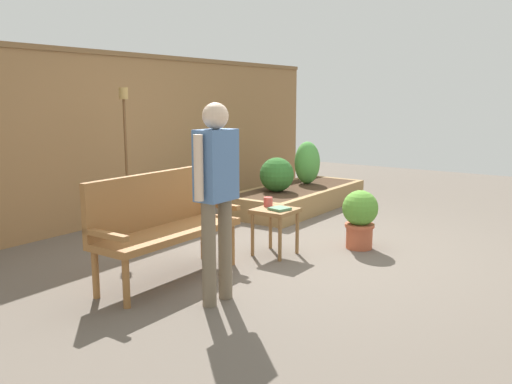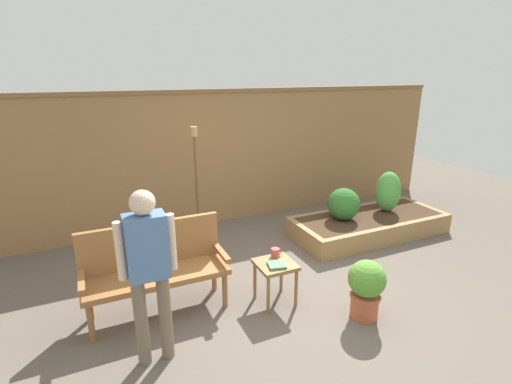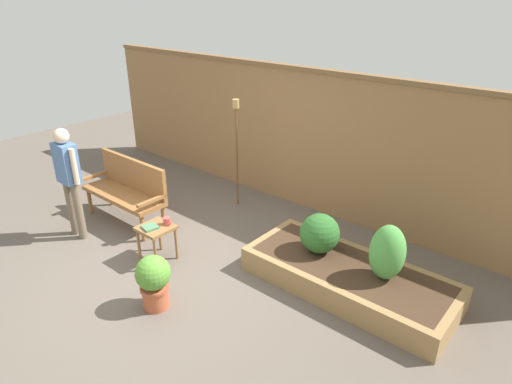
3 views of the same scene
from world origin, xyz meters
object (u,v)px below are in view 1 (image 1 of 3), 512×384
at_px(shrub_far_corner, 307,163).
at_px(cup_on_table, 268,202).
at_px(book_on_table, 280,209).
at_px(shrub_near_bench, 277,175).
at_px(potted_boxwood, 360,216).
at_px(side_table, 275,217).
at_px(tiki_torch, 125,135).
at_px(person_by_bench, 216,186).
at_px(garden_bench, 161,218).

bearing_deg(shrub_far_corner, cup_on_table, -158.92).
height_order(book_on_table, shrub_near_bench, shrub_near_bench).
height_order(potted_boxwood, shrub_near_bench, shrub_near_bench).
height_order(side_table, shrub_near_bench, shrub_near_bench).
bearing_deg(tiki_torch, person_by_bench, -115.32).
xyz_separation_m(shrub_near_bench, person_by_bench, (-3.04, -1.42, 0.40)).
xyz_separation_m(cup_on_table, tiki_torch, (-0.37, 1.72, 0.64)).
bearing_deg(person_by_bench, shrub_far_corner, 20.05).
bearing_deg(garden_bench, cup_on_table, -13.68).
height_order(book_on_table, person_by_bench, person_by_bench).
distance_m(garden_bench, person_by_bench, 0.87).
bearing_deg(person_by_bench, tiki_torch, 64.68).
bearing_deg(potted_boxwood, tiki_torch, 112.70).
bearing_deg(potted_boxwood, shrub_near_bench, 59.77).
height_order(garden_bench, person_by_bench, person_by_bench).
distance_m(book_on_table, potted_boxwood, 0.93).
height_order(side_table, cup_on_table, cup_on_table).
xyz_separation_m(shrub_far_corner, tiki_torch, (-2.86, 0.76, 0.55)).
xyz_separation_m(side_table, book_on_table, (-0.02, -0.07, 0.10)).
xyz_separation_m(garden_bench, cup_on_table, (1.25, -0.30, -0.02)).
relative_size(shrub_far_corner, person_by_bench, 0.41).
distance_m(garden_bench, book_on_table, 1.26).
height_order(garden_bench, shrub_far_corner, garden_bench).
distance_m(potted_boxwood, shrub_far_corner, 2.51).
relative_size(shrub_near_bench, tiki_torch, 0.28).
relative_size(book_on_table, potted_boxwood, 0.28).
distance_m(side_table, shrub_near_bench, 2.02).
bearing_deg(shrub_near_bench, shrub_far_corner, 0.00).
relative_size(side_table, potted_boxwood, 0.76).
distance_m(side_table, potted_boxwood, 0.94).
relative_size(book_on_table, shrub_far_corner, 0.27).
bearing_deg(person_by_bench, side_table, 13.99).
relative_size(potted_boxwood, shrub_far_corner, 0.98).
height_order(book_on_table, tiki_torch, tiki_torch).
xyz_separation_m(shrub_far_corner, person_by_bench, (-3.89, -1.42, 0.31)).
bearing_deg(book_on_table, cup_on_table, 78.49).
bearing_deg(book_on_table, shrub_far_corner, 36.79).
distance_m(book_on_table, tiki_torch, 2.05).
xyz_separation_m(cup_on_table, person_by_bench, (-1.40, -0.46, 0.41)).
bearing_deg(book_on_table, tiki_torch, 111.13).
bearing_deg(side_table, book_on_table, -108.36).
distance_m(shrub_near_bench, tiki_torch, 2.24).
bearing_deg(potted_boxwood, garden_bench, 151.29).
distance_m(cup_on_table, shrub_far_corner, 2.66).
distance_m(shrub_near_bench, person_by_bench, 3.38).
distance_m(potted_boxwood, person_by_bench, 2.15).
xyz_separation_m(book_on_table, tiki_torch, (-0.29, 1.91, 0.67)).
bearing_deg(tiki_torch, book_on_table, -81.49).
height_order(cup_on_table, potted_boxwood, potted_boxwood).
xyz_separation_m(side_table, cup_on_table, (0.07, 0.13, 0.13)).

